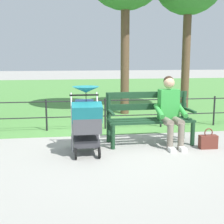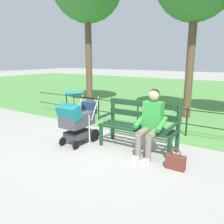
% 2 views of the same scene
% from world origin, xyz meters
% --- Properties ---
extents(ground_plane, '(60.00, 60.00, 0.00)m').
position_xyz_m(ground_plane, '(0.00, 0.00, 0.00)').
color(ground_plane, '#9E9B93').
extents(grass_lawn, '(40.00, 16.00, 0.01)m').
position_xyz_m(grass_lawn, '(0.00, -8.80, 0.00)').
color(grass_lawn, '#518E42').
rests_on(grass_lawn, ground).
extents(park_bench, '(1.61, 0.63, 0.96)m').
position_xyz_m(park_bench, '(-0.68, -0.12, 0.53)').
color(park_bench, '#193D23').
rests_on(park_bench, ground).
extents(person_on_bench, '(0.54, 0.74, 1.28)m').
position_xyz_m(person_on_bench, '(-1.01, 0.11, 0.68)').
color(person_on_bench, slate).
rests_on(person_on_bench, ground).
extents(stroller, '(0.52, 0.89, 1.15)m').
position_xyz_m(stroller, '(0.55, 0.42, 0.59)').
color(stroller, black).
rests_on(stroller, ground).
extents(handbag, '(0.32, 0.14, 0.37)m').
position_xyz_m(handbag, '(-1.63, 0.43, 0.13)').
color(handbag, brown).
rests_on(handbag, ground).
extents(park_fence, '(7.84, 0.04, 0.70)m').
position_xyz_m(park_fence, '(-0.28, -1.38, 0.42)').
color(park_fence, black).
rests_on(park_fence, ground).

